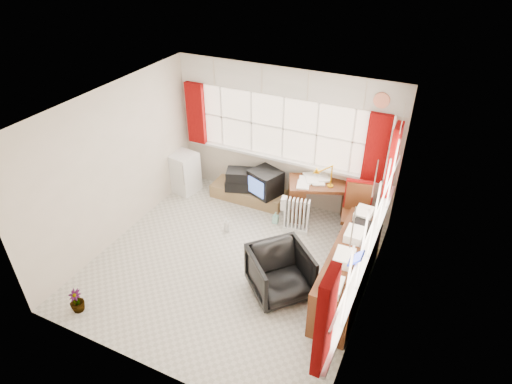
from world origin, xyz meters
TOP-DOWN VIEW (x-y plane):
  - ground at (0.00, 0.00)m, footprint 4.00×4.00m
  - room_walls at (0.00, 0.00)m, footprint 4.00×4.00m
  - window_back at (0.00, 1.94)m, footprint 3.70×0.12m
  - window_right at (1.94, 0.00)m, footprint 0.12×3.70m
  - curtains at (0.92, 0.93)m, footprint 3.83×3.83m
  - overhead_cabinets at (0.98, 0.98)m, footprint 3.98×3.98m
  - desk at (0.87, 1.80)m, footprint 1.35×1.02m
  - desk_lamp at (0.98, 1.71)m, footprint 0.16×0.14m
  - task_chair at (1.52, 1.39)m, footprint 0.52×0.54m
  - office_chair at (0.89, -0.22)m, footprint 1.11×1.11m
  - radiator at (0.60, 1.19)m, footprint 0.45×0.24m
  - credenza at (1.73, 0.20)m, footprint 0.50×2.00m
  - file_tray at (1.73, 0.67)m, footprint 0.29×0.35m
  - tv_bench at (-0.55, 1.72)m, footprint 1.40×0.50m
  - crt_tv at (-0.19, 1.69)m, footprint 0.64×0.62m
  - hifi_stack at (-0.67, 1.64)m, footprint 0.63×0.50m
  - mini_fridge at (-1.80, 1.49)m, footprint 0.53×0.54m
  - spray_bottle_a at (-0.46, 0.69)m, footprint 0.15×0.15m
  - spray_bottle_b at (0.20, 1.26)m, footprint 0.10×0.10m
  - flower_vase at (-1.44, -1.69)m, footprint 0.20×0.20m

SIDE VIEW (x-z plane):
  - ground at x=0.00m, z-range 0.00..0.00m
  - spray_bottle_b at x=0.20m, z-range 0.00..0.21m
  - tv_bench at x=-0.55m, z-range 0.00..0.25m
  - spray_bottle_a at x=-0.46m, z-range 0.00..0.27m
  - flower_vase at x=-1.44m, z-range 0.00..0.35m
  - radiator at x=0.60m, z-range -0.06..0.58m
  - office_chair at x=0.89m, z-range 0.00..0.72m
  - mini_fridge at x=-1.80m, z-range 0.00..0.78m
  - credenza at x=1.73m, z-range -0.03..0.82m
  - desk at x=0.87m, z-range 0.02..0.76m
  - hifi_stack at x=-0.67m, z-range 0.24..0.63m
  - crt_tv at x=-0.19m, z-range 0.25..0.71m
  - task_chair at x=1.52m, z-range 0.03..1.10m
  - file_tray at x=1.73m, z-range 0.75..0.86m
  - window_back at x=0.00m, z-range -0.85..2.75m
  - window_right at x=1.94m, z-range -0.85..2.75m
  - desk_lamp at x=0.98m, z-range 0.78..1.21m
  - curtains at x=0.92m, z-range 0.88..2.03m
  - room_walls at x=0.00m, z-range -0.50..3.50m
  - overhead_cabinets at x=0.98m, z-range 2.01..2.49m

